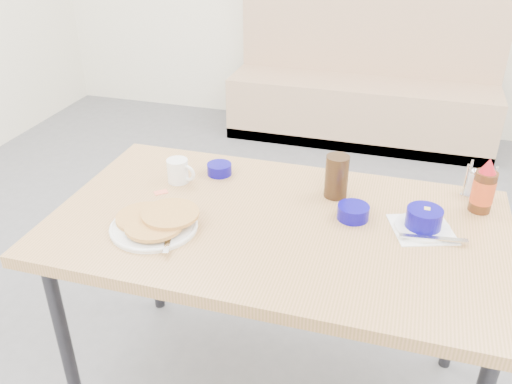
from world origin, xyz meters
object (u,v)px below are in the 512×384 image
(coffee_mug, at_px, (179,171))
(syrup_bottle, at_px, (484,189))
(dining_table, at_px, (277,238))
(butter_bowl, at_px, (353,212))
(condiment_caddy, at_px, (479,186))
(amber_tumbler, at_px, (337,176))
(pancake_plate, at_px, (155,223))
(booth_bench, at_px, (362,91))
(creamer_bowl, at_px, (219,169))
(grits_setting, at_px, (424,221))

(coffee_mug, bearing_deg, syrup_bottle, 5.36)
(dining_table, bearing_deg, syrup_bottle, 22.20)
(butter_bowl, bearing_deg, condiment_caddy, 34.22)
(butter_bowl, bearing_deg, syrup_bottle, 23.20)
(amber_tumbler, bearing_deg, pancake_plate, -144.38)
(booth_bench, distance_m, coffee_mug, 2.46)
(creamer_bowl, relative_size, amber_tumbler, 0.61)
(booth_bench, xyz_separation_m, pancake_plate, (-0.34, -2.68, 0.43))
(amber_tumbler, bearing_deg, grits_setting, -25.00)
(grits_setting, height_order, amber_tumbler, amber_tumbler)
(dining_table, relative_size, creamer_bowl, 15.88)
(booth_bench, bearing_deg, condiment_caddy, -74.71)
(dining_table, xyz_separation_m, coffee_mug, (-0.39, 0.15, 0.10))
(condiment_caddy, relative_size, syrup_bottle, 0.62)
(butter_bowl, distance_m, syrup_bottle, 0.42)
(grits_setting, bearing_deg, coffee_mug, 174.68)
(amber_tumbler, distance_m, syrup_bottle, 0.46)
(amber_tumbler, bearing_deg, coffee_mug, -174.05)
(creamer_bowl, bearing_deg, butter_bowl, -18.21)
(booth_bench, height_order, amber_tumbler, booth_bench)
(dining_table, relative_size, condiment_caddy, 12.31)
(amber_tumbler, xyz_separation_m, syrup_bottle, (0.46, 0.04, 0.01))
(dining_table, height_order, amber_tumbler, amber_tumbler)
(dining_table, height_order, coffee_mug, coffee_mug)
(coffee_mug, relative_size, syrup_bottle, 0.59)
(coffee_mug, xyz_separation_m, condiment_caddy, (0.99, 0.19, -0.00))
(grits_setting, relative_size, syrup_bottle, 1.32)
(booth_bench, height_order, syrup_bottle, booth_bench)
(booth_bench, relative_size, butter_bowl, 19.19)
(butter_bowl, height_order, syrup_bottle, syrup_bottle)
(grits_setting, relative_size, creamer_bowl, 2.73)
(coffee_mug, bearing_deg, amber_tumbler, 5.95)
(butter_bowl, relative_size, amber_tumbler, 0.68)
(grits_setting, bearing_deg, pancake_plate, -164.31)
(pancake_plate, relative_size, coffee_mug, 2.43)
(coffee_mug, bearing_deg, booth_bench, 80.60)
(coffee_mug, distance_m, butter_bowl, 0.62)
(dining_table, height_order, grits_setting, grits_setting)
(booth_bench, bearing_deg, creamer_bowl, -96.96)
(butter_bowl, xyz_separation_m, syrup_bottle, (0.38, 0.16, 0.06))
(dining_table, height_order, syrup_bottle, syrup_bottle)
(creamer_bowl, xyz_separation_m, condiment_caddy, (0.88, 0.09, 0.02))
(dining_table, distance_m, pancake_plate, 0.38)
(creamer_bowl, relative_size, condiment_caddy, 0.78)
(booth_bench, distance_m, syrup_bottle, 2.42)
(syrup_bottle, bearing_deg, grits_setting, -135.02)
(pancake_plate, xyz_separation_m, syrup_bottle, (0.95, 0.39, 0.06))
(grits_setting, distance_m, condiment_caddy, 0.31)
(pancake_plate, xyz_separation_m, butter_bowl, (0.57, 0.23, 0.00))
(booth_bench, height_order, condiment_caddy, booth_bench)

